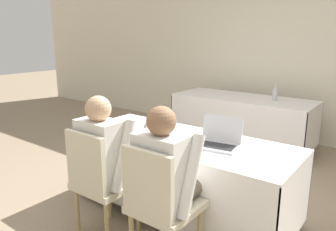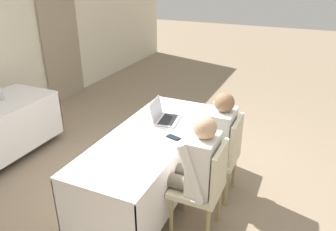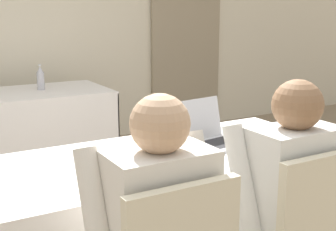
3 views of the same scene
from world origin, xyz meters
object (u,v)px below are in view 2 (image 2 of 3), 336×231
Objects in this scene: cell_phone at (173,137)px; person_white_shirt at (214,138)px; person_checkered_shirt at (195,167)px; chair_near_right at (223,153)px; laptop at (165,117)px; chair_near_left at (205,185)px; water_bottle at (0,93)px.

cell_phone is 0.45m from person_white_shirt.
person_white_shirt is (0.61, 0.00, 0.00)m from person_checkered_shirt.
chair_near_right is at bearing -42.67° from cell_phone.
cell_phone is 0.14× the size of person_checkered_shirt.
laptop is 0.32× the size of person_checkered_shirt.
laptop is 0.61m from person_white_shirt.
cell_phone is 0.18× the size of chair_near_right.
cell_phone is at bearing -151.46° from laptop.
chair_near_right is (0.28, -0.45, -0.22)m from cell_phone.
chair_near_right is 0.78× the size of person_white_shirt.
cell_phone is 0.60m from chair_near_left.
laptop is at bearing -137.83° from person_checkered_shirt.
chair_near_right is 0.78× the size of person_checkered_shirt.
person_checkered_shirt is at bearing -117.24° from cell_phone.
laptop is 1.67× the size of water_bottle.
person_white_shirt is at bearing -90.00° from chair_near_right.
water_bottle is 2.82m from person_checkered_shirt.
chair_near_left is 0.78× the size of person_white_shirt.
chair_near_left is at bearing 0.00° from chair_near_right.
person_checkered_shirt reaches higher than chair_near_right.
person_white_shirt is (0.28, -0.35, -0.06)m from cell_phone.
person_checkered_shirt is (-0.66, -0.60, -0.10)m from laptop.
cell_phone is 0.48m from person_checkered_shirt.
chair_near_right is (0.61, 0.00, 0.00)m from chair_near_left.
chair_near_left is 0.63m from person_white_shirt.
chair_near_left is at bearing -141.60° from laptop.
water_bottle is (-0.30, 2.19, 0.06)m from laptop.
person_white_shirt is at bearing -35.70° from cell_phone.
water_bottle is 0.19× the size of person_white_shirt.
water_bottle is 0.25× the size of chair_near_left.
person_white_shirt is at bearing -180.00° from person_checkered_shirt.
person_checkered_shirt reaches higher than cell_phone.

